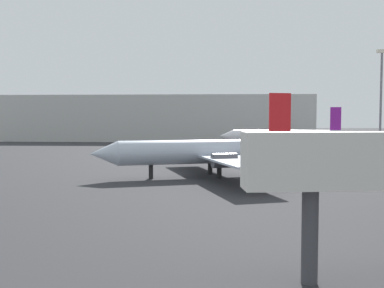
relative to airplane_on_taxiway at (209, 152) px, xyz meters
The scene contains 4 objects.
airplane_on_taxiway is the anchor object (origin of this frame).
airplane_distant 49.10m from the airplane_on_taxiway, 70.99° to the left, with size 29.04×19.05×9.30m.
light_mast_right 63.99m from the airplane_on_taxiway, 53.49° to the left, with size 2.40×0.50×22.33m.
terminal_building 85.94m from the airplane_on_taxiway, 102.60° to the left, with size 93.99×20.09×13.59m, color #B7B7B2.
Camera 1 is at (4.63, -7.86, 7.05)m, focal length 42.08 mm.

